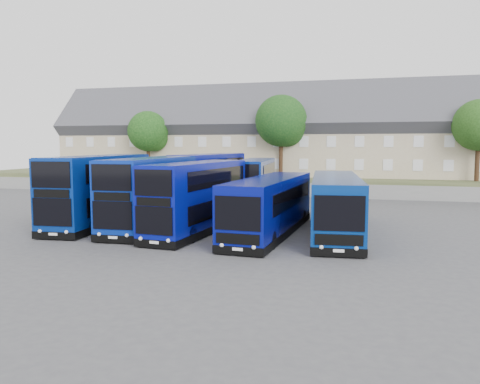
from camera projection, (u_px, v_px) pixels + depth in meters
name	position (u px, v px, depth m)	size (l,w,h in m)	color
ground	(175.00, 237.00, 28.81)	(120.00, 120.00, 0.00)	#444449
retaining_wall	(260.00, 189.00, 51.79)	(70.00, 0.40, 1.50)	slate
earth_bank	(277.00, 180.00, 61.37)	(80.00, 20.00, 2.00)	#3F4828
terrace_row	(321.00, 137.00, 55.41)	(66.00, 10.40, 11.20)	tan
dd_front_left	(100.00, 191.00, 33.22)	(3.87, 12.36, 4.84)	navy
dd_front_mid	(152.00, 193.00, 32.07)	(3.48, 12.02, 4.72)	#082594
dd_front_right	(198.00, 198.00, 30.22)	(3.50, 11.45, 4.48)	#07108A
dd_rear_left	(209.00, 180.00, 43.84)	(3.85, 12.12, 4.74)	#071088
dd_rear_right	(255.00, 185.00, 41.32)	(3.46, 11.03, 4.31)	navy
coach_east_a	(270.00, 207.00, 29.52)	(3.49, 13.19, 3.57)	#060E7D
coach_east_b	(335.00, 206.00, 29.56)	(4.02, 13.57, 3.66)	navy
tree_west	(149.00, 133.00, 55.80)	(4.80, 4.80, 7.65)	#382314
tree_mid	(283.00, 123.00, 52.03)	(5.76, 5.76, 9.18)	#382314
tree_east	(480.00, 127.00, 46.44)	(5.12, 5.12, 8.16)	#382314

